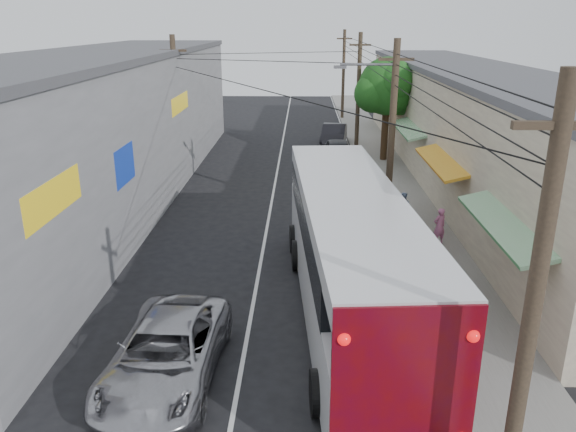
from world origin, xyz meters
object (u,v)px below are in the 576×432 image
at_px(parked_car_far, 334,135).
at_px(pedestrian_far, 403,208).
at_px(coach_bus, 349,252).
at_px(pedestrian_near, 439,226).
at_px(parked_suv, 373,211).
at_px(parked_car_mid, 338,152).
at_px(jeepney, 166,354).

xyz_separation_m(parked_car_far, pedestrian_far, (2.16, -17.08, 0.06)).
xyz_separation_m(coach_bus, pedestrian_near, (4.05, 5.51, -1.15)).
xyz_separation_m(parked_suv, parked_car_mid, (-0.80, 11.83, -0.06)).
bearing_deg(coach_bus, parked_car_far, 83.98).
relative_size(parked_car_mid, parked_car_far, 0.96).
distance_m(jeepney, pedestrian_near, 12.75).
relative_size(parked_car_far, pedestrian_near, 3.17).
bearing_deg(parked_car_mid, parked_suv, -86.57).
bearing_deg(parked_car_mid, pedestrian_far, -79.72).
bearing_deg(parked_car_far, parked_car_mid, -82.69).
height_order(parked_suv, parked_car_mid, parked_suv).
bearing_deg(pedestrian_far, parked_car_mid, -79.20).
bearing_deg(coach_bus, pedestrian_near, 49.56).
xyz_separation_m(parked_car_mid, parked_car_far, (0.00, 5.66, 0.01)).
bearing_deg(parked_car_mid, coach_bus, -92.84).
xyz_separation_m(parked_suv, pedestrian_near, (2.44, -1.94, 0.03)).
distance_m(jeepney, parked_car_far, 29.17).
bearing_deg(parked_car_mid, parked_car_far, 89.56).
height_order(coach_bus, pedestrian_far, coach_bus).
height_order(parked_suv, parked_car_far, parked_suv).
bearing_deg(parked_car_far, pedestrian_far, -75.48).
height_order(parked_car_far, pedestrian_far, pedestrian_far).
distance_m(pedestrian_near, pedestrian_far, 2.59).
bearing_deg(parked_suv, pedestrian_near, -34.38).
relative_size(parked_car_far, pedestrian_far, 3.28).
xyz_separation_m(jeepney, pedestrian_far, (7.76, 11.55, 0.08)).
bearing_deg(coach_bus, parked_car_mid, 83.43).
xyz_separation_m(jeepney, parked_suv, (6.40, 11.14, 0.07)).
height_order(jeepney, parked_car_far, parked_car_far).
height_order(parked_car_mid, pedestrian_near, pedestrian_near).
relative_size(pedestrian_near, pedestrian_far, 1.04).
bearing_deg(pedestrian_far, pedestrian_near, 114.63).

